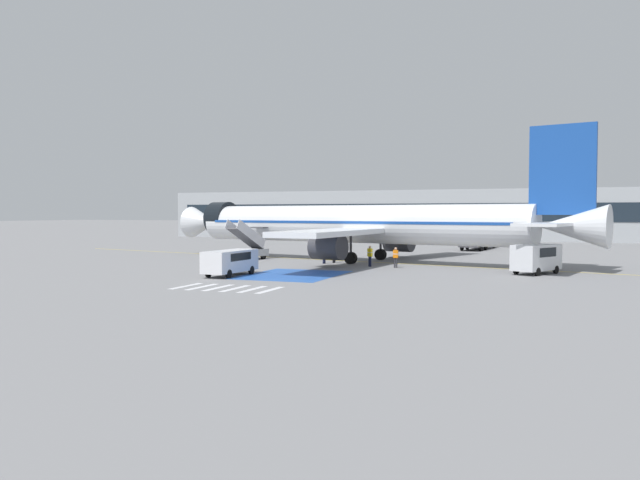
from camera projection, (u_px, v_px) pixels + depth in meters
ground_plane at (364, 262)px, 60.57m from camera, size 600.00×600.00×0.00m
apron_leadline_yellow at (351, 261)px, 61.30m from camera, size 77.57×17.91×0.01m
apron_stand_patch_blue at (293, 275)px, 47.60m from camera, size 6.83×9.11×0.01m
apron_walkway_bar_0 at (186, 286)px, 40.31m from camera, size 0.44×3.60×0.01m
apron_walkway_bar_1 at (202, 287)px, 39.89m from camera, size 0.44×3.60×0.01m
apron_walkway_bar_2 at (218, 288)px, 39.47m from camera, size 0.44×3.60×0.01m
apron_walkway_bar_3 at (235, 288)px, 39.05m from camera, size 0.44×3.60×0.01m
apron_walkway_bar_4 at (252, 289)px, 38.62m from camera, size 0.44×3.60×0.01m
apron_walkway_bar_5 at (270, 290)px, 38.20m from camera, size 0.44×3.60×0.01m
airliner at (358, 224)px, 60.75m from camera, size 44.78×32.79×11.85m
boarding_stairs_forward at (246, 250)px, 62.99m from camera, size 3.21×5.53×4.13m
fuel_tanker at (478, 236)px, 81.22m from camera, size 3.69×11.06×3.54m
service_van_0 at (230, 260)px, 46.97m from camera, size 2.13×5.41×1.92m
service_van_1 at (536, 257)px, 48.25m from camera, size 3.79×4.82×2.29m
ground_crew_0 at (370, 254)px, 54.94m from camera, size 0.49×0.38×1.85m
ground_crew_1 at (324, 253)px, 58.31m from camera, size 0.43×0.49×1.79m
ground_crew_2 at (334, 252)px, 59.18m from camera, size 0.45×0.48×1.79m
ground_crew_3 at (396, 256)px, 53.83m from camera, size 0.44×0.25×1.77m
terminal_building at (461, 215)px, 112.67m from camera, size 111.74×12.10×8.84m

